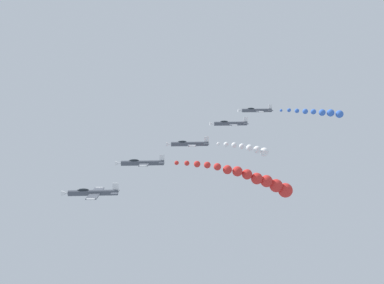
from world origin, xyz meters
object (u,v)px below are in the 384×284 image
object	(u,v)px
airplane_left_inner	(142,163)
airplane_right_inner	(189,144)
airplane_left_outer	(230,123)
airplane_lead	(92,193)
airplane_right_outer	(256,110)

from	to	relation	value
airplane_left_inner	airplane_right_inner	size ratio (longest dim) A/B	1.00
airplane_right_inner	airplane_left_outer	world-z (taller)	airplane_left_outer
airplane_right_inner	airplane_left_outer	distance (m)	17.65
airplane_lead	airplane_right_inner	size ratio (longest dim) A/B	1.00
airplane_left_outer	airplane_right_outer	world-z (taller)	airplane_right_outer
airplane_left_outer	airplane_left_inner	bearing A→B (deg)	139.80
airplane_left_inner	airplane_left_outer	world-z (taller)	airplane_left_outer
airplane_right_inner	airplane_right_outer	world-z (taller)	airplane_right_outer
airplane_lead	airplane_right_outer	size ratio (longest dim) A/B	1.00
airplane_right_outer	airplane_left_inner	bearing A→B (deg)	140.87
airplane_left_outer	airplane_right_outer	distance (m)	16.20
airplane_lead	airplane_left_inner	distance (m)	14.86
airplane_lead	airplane_right_inner	xyz separation A→B (m)	(25.53, -18.89, 2.91)
airplane_lead	airplane_right_inner	world-z (taller)	airplane_right_inner
airplane_right_inner	airplane_right_outer	size ratio (longest dim) A/B	1.00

